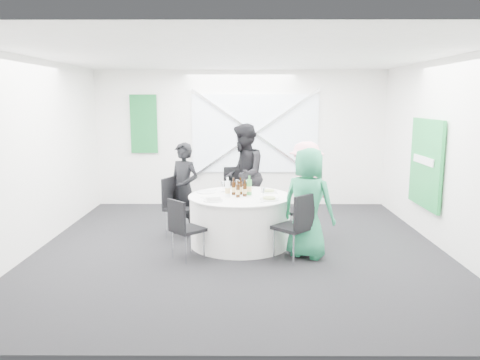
{
  "coord_description": "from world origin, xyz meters",
  "views": [
    {
      "loc": [
        0.03,
        -6.74,
        2.19
      ],
      "look_at": [
        0.0,
        0.2,
        1.0
      ],
      "focal_mm": 35.0,
      "sensor_mm": 36.0,
      "label": 1
    }
  ],
  "objects_px": {
    "chair_front_left": "(183,225)",
    "clear_water_bottle": "(228,189)",
    "chair_back_left": "(176,202)",
    "person_woman_green": "(308,203)",
    "person_man_back_left": "(184,189)",
    "green_water_bottle": "(249,187)",
    "chair_back_right": "(300,205)",
    "person_woman_pink": "(306,188)",
    "person_man_back": "(244,175)",
    "chair_front_right": "(297,222)",
    "chair_back": "(236,191)",
    "banquet_table": "(240,220)"
  },
  "relations": [
    {
      "from": "person_man_back_left",
      "to": "person_man_back",
      "type": "distance_m",
      "value": 1.14
    },
    {
      "from": "chair_back",
      "to": "clear_water_bottle",
      "type": "bearing_deg",
      "value": -98.54
    },
    {
      "from": "chair_front_left",
      "to": "person_woman_pink",
      "type": "height_order",
      "value": "person_woman_pink"
    },
    {
      "from": "chair_back",
      "to": "person_woman_pink",
      "type": "height_order",
      "value": "person_woman_pink"
    },
    {
      "from": "person_woman_green",
      "to": "chair_front_right",
      "type": "bearing_deg",
      "value": 81.27
    },
    {
      "from": "chair_front_left",
      "to": "clear_water_bottle",
      "type": "distance_m",
      "value": 0.96
    },
    {
      "from": "chair_back",
      "to": "person_woman_green",
      "type": "distance_m",
      "value": 2.06
    },
    {
      "from": "chair_front_left",
      "to": "green_water_bottle",
      "type": "relative_size",
      "value": 2.89
    },
    {
      "from": "person_man_back",
      "to": "person_woman_green",
      "type": "xyz_separation_m",
      "value": [
        0.89,
        -1.69,
        -0.12
      ]
    },
    {
      "from": "chair_back",
      "to": "clear_water_bottle",
      "type": "relative_size",
      "value": 3.44
    },
    {
      "from": "person_woman_pink",
      "to": "green_water_bottle",
      "type": "relative_size",
      "value": 5.14
    },
    {
      "from": "person_man_back_left",
      "to": "green_water_bottle",
      "type": "relative_size",
      "value": 5.09
    },
    {
      "from": "chair_front_left",
      "to": "person_woman_green",
      "type": "height_order",
      "value": "person_woman_green"
    },
    {
      "from": "person_man_back",
      "to": "person_woman_pink",
      "type": "distance_m",
      "value": 1.15
    },
    {
      "from": "chair_back",
      "to": "person_woman_green",
      "type": "height_order",
      "value": "person_woman_green"
    },
    {
      "from": "person_man_back_left",
      "to": "person_woman_green",
      "type": "height_order",
      "value": "person_woman_green"
    },
    {
      "from": "chair_front_right",
      "to": "person_man_back",
      "type": "xyz_separation_m",
      "value": [
        -0.72,
        1.89,
        0.34
      ]
    },
    {
      "from": "chair_back",
      "to": "chair_back_right",
      "type": "xyz_separation_m",
      "value": [
        1.04,
        -0.72,
        -0.09
      ]
    },
    {
      "from": "banquet_table",
      "to": "person_woman_pink",
      "type": "xyz_separation_m",
      "value": [
        1.08,
        0.6,
        0.38
      ]
    },
    {
      "from": "chair_back_left",
      "to": "chair_back_right",
      "type": "height_order",
      "value": "chair_back_left"
    },
    {
      "from": "clear_water_bottle",
      "to": "person_man_back_left",
      "type": "bearing_deg",
      "value": 139.97
    },
    {
      "from": "person_man_back_left",
      "to": "green_water_bottle",
      "type": "bearing_deg",
      "value": 5.73
    },
    {
      "from": "person_man_back_left",
      "to": "person_woman_pink",
      "type": "relative_size",
      "value": 0.99
    },
    {
      "from": "person_man_back_left",
      "to": "green_water_bottle",
      "type": "xyz_separation_m",
      "value": [
        1.06,
        -0.49,
        0.12
      ]
    },
    {
      "from": "person_man_back",
      "to": "chair_back",
      "type": "bearing_deg",
      "value": -119.73
    },
    {
      "from": "clear_water_bottle",
      "to": "person_woman_pink",
      "type": "bearing_deg",
      "value": 28.11
    },
    {
      "from": "banquet_table",
      "to": "clear_water_bottle",
      "type": "distance_m",
      "value": 0.53
    },
    {
      "from": "chair_front_right",
      "to": "person_man_back",
      "type": "height_order",
      "value": "person_man_back"
    },
    {
      "from": "banquet_table",
      "to": "chair_front_left",
      "type": "xyz_separation_m",
      "value": [
        -0.78,
        -0.73,
        0.12
      ]
    },
    {
      "from": "chair_front_left",
      "to": "chair_back_left",
      "type": "bearing_deg",
      "value": -30.58
    },
    {
      "from": "chair_back_left",
      "to": "clear_water_bottle",
      "type": "height_order",
      "value": "clear_water_bottle"
    },
    {
      "from": "chair_front_left",
      "to": "banquet_table",
      "type": "bearing_deg",
      "value": -90.0
    },
    {
      "from": "chair_back",
      "to": "person_woman_green",
      "type": "xyz_separation_m",
      "value": [
        1.02,
        -1.78,
        0.18
      ]
    },
    {
      "from": "chair_back",
      "to": "chair_front_left",
      "type": "xyz_separation_m",
      "value": [
        -0.7,
        -1.93,
        -0.09
      ]
    },
    {
      "from": "chair_back_left",
      "to": "person_woman_green",
      "type": "relative_size",
      "value": 0.62
    },
    {
      "from": "chair_back_right",
      "to": "chair_front_right",
      "type": "distance_m",
      "value": 1.27
    },
    {
      "from": "person_woman_green",
      "to": "green_water_bottle",
      "type": "height_order",
      "value": "person_woman_green"
    },
    {
      "from": "chair_back_left",
      "to": "green_water_bottle",
      "type": "distance_m",
      "value": 1.28
    },
    {
      "from": "chair_front_right",
      "to": "person_woman_pink",
      "type": "relative_size",
      "value": 0.62
    },
    {
      "from": "green_water_bottle",
      "to": "chair_back_right",
      "type": "bearing_deg",
      "value": 27.04
    },
    {
      "from": "banquet_table",
      "to": "person_woman_pink",
      "type": "height_order",
      "value": "person_woman_pink"
    },
    {
      "from": "chair_front_right",
      "to": "clear_water_bottle",
      "type": "relative_size",
      "value": 3.23
    },
    {
      "from": "banquet_table",
      "to": "chair_front_right",
      "type": "relative_size",
      "value": 1.65
    },
    {
      "from": "chair_back_left",
      "to": "person_woman_pink",
      "type": "bearing_deg",
      "value": -62.8
    },
    {
      "from": "chair_back_left",
      "to": "chair_front_right",
      "type": "height_order",
      "value": "chair_back_left"
    },
    {
      "from": "clear_water_bottle",
      "to": "chair_back_right",
      "type": "bearing_deg",
      "value": 25.46
    },
    {
      "from": "person_woman_green",
      "to": "green_water_bottle",
      "type": "relative_size",
      "value": 5.21
    },
    {
      "from": "person_man_back_left",
      "to": "green_water_bottle",
      "type": "distance_m",
      "value": 1.17
    },
    {
      "from": "chair_back_right",
      "to": "person_woman_pink",
      "type": "distance_m",
      "value": 0.31
    },
    {
      "from": "banquet_table",
      "to": "person_woman_pink",
      "type": "bearing_deg",
      "value": 29.09
    }
  ]
}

